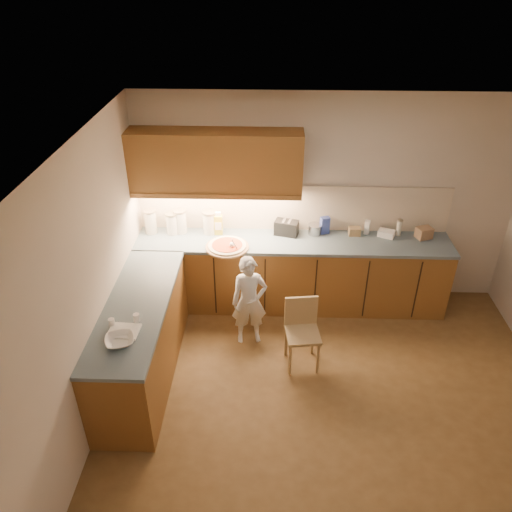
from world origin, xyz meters
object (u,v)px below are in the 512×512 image
wooden_chair (302,328)px  child (249,301)px  oil_jug (218,224)px  toaster (286,228)px  pizza_on_board (227,246)px

wooden_chair → child: bearing=143.3°
oil_jug → toaster: 0.82m
wooden_chair → toaster: size_ratio=2.52×
pizza_on_board → child: size_ratio=0.46×
oil_jug → toaster: size_ratio=0.95×
pizza_on_board → toaster: size_ratio=1.62×
pizza_on_board → toaster: 0.78m
child → toaster: 1.07m
child → oil_jug: oil_jug is taller
pizza_on_board → wooden_chair: (0.85, -0.84, -0.49)m
child → wooden_chair: size_ratio=1.40×
oil_jug → toaster: bearing=1.5°
toaster → oil_jug: bearing=-163.2°
toaster → child: bearing=-100.1°
toaster → wooden_chair: bearing=-67.0°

